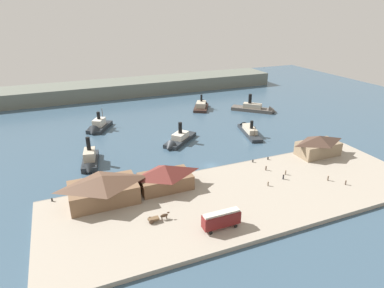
{
  "coord_description": "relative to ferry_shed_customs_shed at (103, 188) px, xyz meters",
  "views": [
    {
      "loc": [
        -43.96,
        -89.53,
        49.96
      ],
      "look_at": [
        -0.49,
        15.67,
        2.0
      ],
      "focal_mm": 30.55,
      "sensor_mm": 36.0,
      "label": 1
    }
  ],
  "objects": [
    {
      "name": "ground_plane",
      "position": [
        36.97,
        10.16,
        -5.07
      ],
      "size": [
        320.0,
        320.0,
        0.0
      ],
      "primitive_type": "plane",
      "color": "#385166"
    },
    {
      "name": "ferry_near_quay",
      "position": [
        65.37,
        32.92,
        -3.84
      ],
      "size": [
        9.03,
        22.05,
        7.97
      ],
      "color": "#23282D",
      "rests_on": "ground"
    },
    {
      "name": "pedestrian_at_waters_edge",
      "position": [
        67.46,
        -18.54,
        -3.17
      ],
      "size": [
        0.38,
        0.38,
        1.53
      ],
      "color": "#4C3D33",
      "rests_on": "quay_promenade"
    },
    {
      "name": "mooring_post_east",
      "position": [
        50.24,
        4.96,
        -3.42
      ],
      "size": [
        0.44,
        0.44,
        0.9
      ],
      "primitive_type": "cylinder",
      "color": "black",
      "rests_on": "quay_promenade"
    },
    {
      "name": "ferry_mid_harbor",
      "position": [
        85.94,
        57.32,
        -3.64
      ],
      "size": [
        20.63,
        19.77,
        10.59
      ],
      "color": "#514C47",
      "rests_on": "ground"
    },
    {
      "name": "pedestrian_walking_east",
      "position": [
        64.46,
        -14.57,
        -3.07
      ],
      "size": [
        0.43,
        0.43,
        1.75
      ],
      "color": "#6B5B4C",
      "rests_on": "quay_promenade"
    },
    {
      "name": "ferry_shed_customs_shed",
      "position": [
        0.0,
        0.0,
        0.0
      ],
      "size": [
        18.19,
        11.47,
        7.62
      ],
      "color": "brown",
      "rests_on": "quay_promenade"
    },
    {
      "name": "street_tram",
      "position": [
        23.84,
        -22.84,
        -1.25
      ],
      "size": [
        9.34,
        2.7,
        4.52
      ],
      "color": "maroon",
      "rests_on": "quay_promenade"
    },
    {
      "name": "ferry_shed_west_terminal",
      "position": [
        74.62,
        1.35,
        -0.17
      ],
      "size": [
        14.92,
        8.19,
        7.29
      ],
      "color": "#847056",
      "rests_on": "quay_promenade"
    },
    {
      "name": "ferry_approaching_east",
      "position": [
        33.13,
        32.62,
        -3.73
      ],
      "size": [
        18.12,
        16.98,
        9.89
      ],
      "color": "#23282D",
      "rests_on": "ground"
    },
    {
      "name": "pedestrian_standing_center",
      "position": [
        54.94,
        -6.52,
        -3.14
      ],
      "size": [
        0.4,
        0.4,
        1.6
      ],
      "color": "#6B5B4C",
      "rests_on": "quay_promenade"
    },
    {
      "name": "seawall_edge",
      "position": [
        36.97,
        6.56,
        -4.57
      ],
      "size": [
        110.0,
        0.8,
        1.0
      ],
      "primitive_type": "cube",
      "color": "gray",
      "rests_on": "ground"
    },
    {
      "name": "horse_cart",
      "position": [
        10.8,
        -14.33,
        -2.94
      ],
      "size": [
        5.51,
        1.47,
        1.87
      ],
      "color": "brown",
      "rests_on": "quay_promenade"
    },
    {
      "name": "quay_promenade",
      "position": [
        36.97,
        -11.84,
        -4.47
      ],
      "size": [
        110.0,
        36.0,
        1.2
      ],
      "primitive_type": "cube",
      "color": "#9E9384",
      "rests_on": "ground"
    },
    {
      "name": "ferry_departing_north",
      "position": [
        -0.94,
        26.08,
        -3.23
      ],
      "size": [
        7.5,
        16.68,
        10.85
      ],
      "color": "#23282D",
      "rests_on": "ground"
    },
    {
      "name": "pedestrian_near_east_shed",
      "position": [
        50.97,
        -1.64,
        -3.11
      ],
      "size": [
        0.41,
        0.41,
        1.66
      ],
      "color": "#4C3D33",
      "rests_on": "quay_promenade"
    },
    {
      "name": "mooring_post_center_west",
      "position": [
        56.16,
        4.76,
        -3.42
      ],
      "size": [
        0.44,
        0.44,
        0.9
      ],
      "primitive_type": "cylinder",
      "color": "black",
      "rests_on": "quay_promenade"
    },
    {
      "name": "ferry_shed_east_terminal",
      "position": [
        17.54,
        0.2,
        -0.16
      ],
      "size": [
        15.09,
        9.06,
        7.3
      ],
      "color": "brown",
      "rests_on": "quay_promenade"
    },
    {
      "name": "ferry_outer_harbor",
      "position": [
        6.13,
        60.11,
        -3.61
      ],
      "size": [
        13.3,
        16.73,
        10.24
      ],
      "color": "#23282D",
      "rests_on": "ground"
    },
    {
      "name": "ferry_moored_east",
      "position": [
        61.87,
        74.13,
        -3.79
      ],
      "size": [
        13.25,
        16.74,
        9.91
      ],
      "color": "black",
      "rests_on": "ground"
    },
    {
      "name": "far_headland",
      "position": [
        36.97,
        120.16,
        -1.07
      ],
      "size": [
        180.0,
        24.0,
        8.0
      ],
      "primitive_type": "cube",
      "color": "#60665B",
      "rests_on": "ground"
    },
    {
      "name": "mooring_post_center_east",
      "position": [
        -13.24,
        5.08,
        -3.42
      ],
      "size": [
        0.44,
        0.44,
        0.9
      ],
      "primitive_type": "cylinder",
      "color": "black",
      "rests_on": "quay_promenade"
    },
    {
      "name": "pedestrian_near_cart",
      "position": [
        52.43,
        -8.73,
        -3.05
      ],
      "size": [
        0.44,
        0.44,
        1.79
      ],
      "color": "#232328",
      "rests_on": "quay_promenade"
    },
    {
      "name": "pedestrian_by_tram",
      "position": [
        45.77,
        -10.35,
        -3.18
      ],
      "size": [
        0.37,
        0.37,
        1.51
      ],
      "color": "#6B5B4C",
      "rests_on": "quay_promenade"
    }
  ]
}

